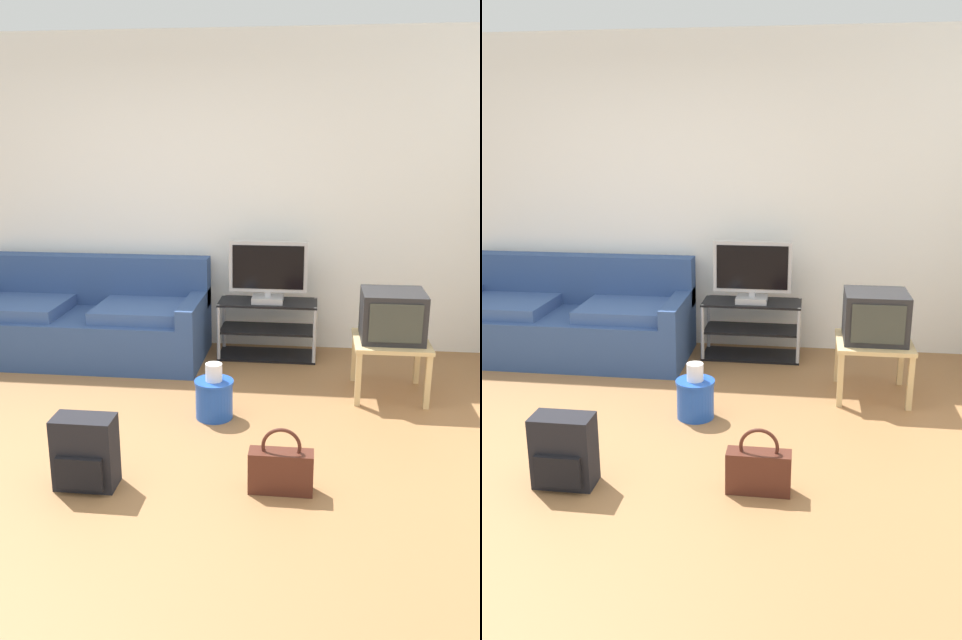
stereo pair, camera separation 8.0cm
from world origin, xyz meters
The scene contains 10 objects.
ground_plane centered at (0.00, 0.00, -0.01)m, with size 9.00×9.80×0.02m, color olive.
wall_back centered at (0.00, 2.45, 1.35)m, with size 9.00×0.10×2.70m, color white.
couch centered at (-0.70, 1.95, 0.30)m, with size 2.06×0.90×0.83m.
tv_stand centered at (0.86, 2.10, 0.25)m, with size 0.84×0.37×0.49m.
flat_tv centered at (0.86, 2.07, 0.75)m, with size 0.66×0.22×0.52m.
side_table centered at (1.82, 1.36, 0.36)m, with size 0.54×0.54×0.42m.
crt_tv centered at (1.82, 1.37, 0.60)m, with size 0.45×0.43×0.36m.
backpack centered at (0.04, -0.15, 0.20)m, with size 0.33×0.25×0.41m.
handbag centered at (1.10, -0.09, 0.13)m, with size 0.35×0.12×0.37m.
cleaning_bucket centered at (0.60, 0.80, 0.16)m, with size 0.27×0.27×0.39m.
Camera 1 is at (1.24, -3.12, 1.84)m, focal length 35.50 mm.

